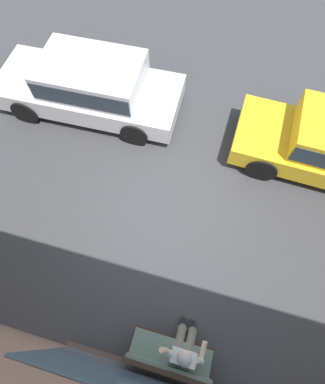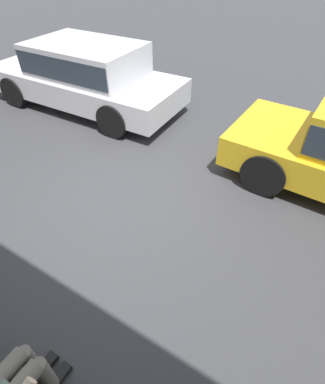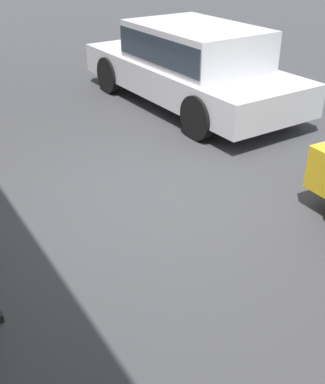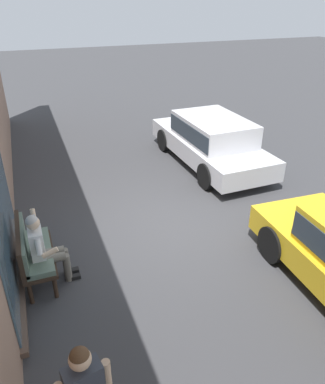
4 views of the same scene
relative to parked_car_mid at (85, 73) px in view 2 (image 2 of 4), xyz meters
The scene contains 2 objects.
ground_plane 3.51m from the parked_car_mid, 138.71° to the left, with size 60.00×60.00×0.00m, color #38383A.
parked_car_mid is the anchor object (origin of this frame).
Camera 2 is at (-2.40, 2.60, 3.16)m, focal length 28.00 mm.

